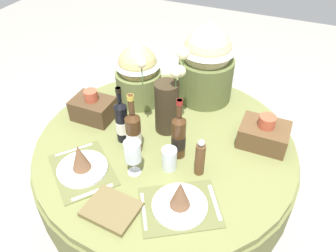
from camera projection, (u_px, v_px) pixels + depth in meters
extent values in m
plane|color=#9E998E|center=(166.00, 225.00, 2.24)|extent=(8.00, 8.00, 0.00)
cylinder|color=olive|center=(166.00, 144.00, 1.76)|extent=(1.36, 1.36, 0.04)
cylinder|color=#626738|center=(166.00, 161.00, 1.84)|extent=(1.39, 1.39, 0.21)
cylinder|color=black|center=(166.00, 189.00, 2.00)|extent=(0.12, 0.12, 0.69)
cylinder|color=black|center=(166.00, 223.00, 2.23)|extent=(0.76, 0.76, 0.03)
cube|color=brown|center=(83.00, 170.00, 1.59)|extent=(0.43, 0.42, 0.00)
cylinder|color=white|center=(83.00, 169.00, 1.58)|extent=(0.24, 0.24, 0.02)
cone|color=brown|center=(80.00, 157.00, 1.53)|extent=(0.09, 0.09, 0.14)
cube|color=silver|center=(74.00, 150.00, 1.69)|extent=(0.13, 0.15, 0.00)
cube|color=silver|center=(93.00, 192.00, 1.48)|extent=(0.13, 0.16, 0.00)
cube|color=brown|center=(180.00, 207.00, 1.43)|extent=(0.43, 0.40, 0.00)
cylinder|color=white|center=(180.00, 205.00, 1.42)|extent=(0.24, 0.24, 0.02)
cone|color=brown|center=(180.00, 194.00, 1.37)|extent=(0.09, 0.09, 0.14)
cube|color=silver|center=(144.00, 211.00, 1.41)|extent=(0.11, 0.17, 0.00)
cube|color=silver|center=(215.00, 202.00, 1.44)|extent=(0.11, 0.17, 0.00)
cylinder|color=#332819|center=(167.00, 107.00, 1.74)|extent=(0.13, 0.13, 0.29)
sphere|color=beige|center=(141.00, 63.00, 1.56)|extent=(0.05, 0.05, 0.05)
cylinder|color=#4C7038|center=(142.00, 75.00, 1.60)|extent=(0.01, 0.01, 0.10)
sphere|color=beige|center=(184.00, 53.00, 1.58)|extent=(0.06, 0.06, 0.06)
cylinder|color=#4C7038|center=(183.00, 68.00, 1.64)|extent=(0.01, 0.01, 0.12)
sphere|color=beige|center=(176.00, 72.00, 1.57)|extent=(0.06, 0.06, 0.06)
cylinder|color=#4C7038|center=(176.00, 81.00, 1.60)|extent=(0.01, 0.01, 0.07)
sphere|color=beige|center=(180.00, 71.00, 1.62)|extent=(0.06, 0.06, 0.06)
cylinder|color=#4C7038|center=(180.00, 78.00, 1.65)|extent=(0.01, 0.01, 0.04)
cylinder|color=#422814|center=(134.00, 135.00, 1.64)|extent=(0.08, 0.08, 0.20)
cylinder|color=silver|center=(134.00, 137.00, 1.65)|extent=(0.08, 0.08, 0.07)
cone|color=#422814|center=(132.00, 116.00, 1.56)|extent=(0.08, 0.08, 0.03)
cylinder|color=#422814|center=(131.00, 104.00, 1.52)|extent=(0.03, 0.03, 0.10)
cylinder|color=#B29933|center=(130.00, 97.00, 1.50)|extent=(0.03, 0.03, 0.02)
cylinder|color=black|center=(122.00, 124.00, 1.69)|extent=(0.07, 0.07, 0.21)
cylinder|color=silver|center=(122.00, 126.00, 1.71)|extent=(0.07, 0.07, 0.07)
cone|color=black|center=(120.00, 104.00, 1.62)|extent=(0.07, 0.07, 0.03)
cylinder|color=black|center=(119.00, 95.00, 1.58)|extent=(0.03, 0.03, 0.08)
cylinder|color=black|center=(118.00, 90.00, 1.56)|extent=(0.03, 0.03, 0.02)
cylinder|color=#422814|center=(179.00, 139.00, 1.60)|extent=(0.07, 0.07, 0.22)
cylinder|color=black|center=(178.00, 141.00, 1.62)|extent=(0.07, 0.07, 0.07)
cone|color=#422814|center=(179.00, 119.00, 1.53)|extent=(0.07, 0.07, 0.03)
cylinder|color=#422814|center=(179.00, 108.00, 1.49)|extent=(0.03, 0.03, 0.09)
cylinder|color=maroon|center=(180.00, 102.00, 1.47)|extent=(0.03, 0.03, 0.02)
cylinder|color=silver|center=(135.00, 172.00, 1.58)|extent=(0.06, 0.06, 0.00)
cylinder|color=silver|center=(134.00, 166.00, 1.55)|extent=(0.01, 0.01, 0.08)
cylinder|color=silver|center=(133.00, 151.00, 1.49)|extent=(0.08, 0.08, 0.11)
cylinder|color=silver|center=(169.00, 159.00, 1.57)|extent=(0.07, 0.07, 0.12)
cylinder|color=brown|center=(200.00, 159.00, 1.53)|extent=(0.05, 0.05, 0.17)
sphere|color=#B7B7BC|center=(201.00, 143.00, 1.46)|extent=(0.03, 0.03, 0.03)
cube|color=brown|center=(112.00, 209.00, 1.40)|extent=(0.23, 0.19, 0.02)
cylinder|color=olive|center=(139.00, 86.00, 1.98)|extent=(0.27, 0.27, 0.19)
sphere|color=tan|center=(138.00, 65.00, 1.89)|extent=(0.23, 0.23, 0.23)
cone|color=silver|center=(137.00, 53.00, 1.84)|extent=(0.25, 0.25, 0.15)
cylinder|color=#566033|center=(205.00, 79.00, 1.99)|extent=(0.32, 0.32, 0.26)
sphere|color=#C6B784|center=(208.00, 50.00, 1.87)|extent=(0.28, 0.28, 0.28)
cone|color=silver|center=(209.00, 36.00, 1.81)|extent=(0.31, 0.31, 0.18)
cube|color=#47331E|center=(93.00, 109.00, 1.87)|extent=(0.22, 0.16, 0.12)
cylinder|color=#B24C33|center=(91.00, 96.00, 1.81)|extent=(0.07, 0.07, 0.06)
cube|color=brown|center=(264.00, 135.00, 1.70)|extent=(0.24, 0.19, 0.12)
cylinder|color=#B24C33|center=(267.00, 121.00, 1.65)|extent=(0.08, 0.08, 0.06)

